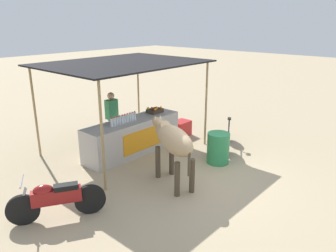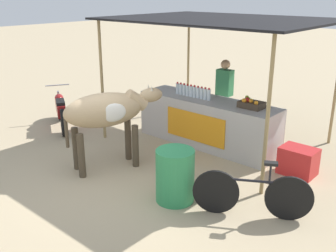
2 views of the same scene
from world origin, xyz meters
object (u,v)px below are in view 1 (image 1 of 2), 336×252
(cow, at_px, (173,141))
(bicycle_leaning, at_px, (228,136))
(stall_counter, at_px, (133,136))
(water_barrel, at_px, (218,148))
(cooler_box, at_px, (181,128))
(fruit_crate, at_px, (155,110))
(motorcycle_parked, at_px, (56,199))
(vendor_behind_counter, at_px, (112,119))

(cow, height_order, bicycle_leaning, cow)
(stall_counter, distance_m, water_barrel, 2.41)
(bicycle_leaning, bearing_deg, cooler_box, 92.86)
(fruit_crate, xyz_separation_m, motorcycle_parked, (-4.13, -1.39, -0.61))
(fruit_crate, bearing_deg, stall_counter, -177.21)
(stall_counter, relative_size, cooler_box, 5.00)
(motorcycle_parked, bearing_deg, cooler_box, 13.49)
(water_barrel, xyz_separation_m, bicycle_leaning, (1.10, 0.36, -0.06))
(motorcycle_parked, bearing_deg, stall_counter, 22.87)
(stall_counter, height_order, motorcycle_parked, stall_counter)
(cooler_box, xyz_separation_m, water_barrel, (-1.02, -2.09, 0.17))
(water_barrel, height_order, bicycle_leaning, bicycle_leaning)
(fruit_crate, distance_m, motorcycle_parked, 4.40)
(stall_counter, bearing_deg, motorcycle_parked, -157.13)
(fruit_crate, bearing_deg, vendor_behind_counter, 146.18)
(bicycle_leaning, bearing_deg, cow, -175.26)
(stall_counter, bearing_deg, water_barrel, -65.46)
(fruit_crate, height_order, vendor_behind_counter, vendor_behind_counter)
(stall_counter, height_order, cooler_box, stall_counter)
(bicycle_leaning, bearing_deg, fruit_crate, 121.68)
(stall_counter, height_order, bicycle_leaning, stall_counter)
(water_barrel, bearing_deg, fruit_crate, 91.33)
(cow, xyz_separation_m, motorcycle_parked, (-2.54, 0.71, -0.61))
(stall_counter, relative_size, cow, 1.65)
(vendor_behind_counter, relative_size, bicycle_leaning, 1.14)
(stall_counter, xyz_separation_m, bicycle_leaning, (2.10, -1.82, -0.13))
(water_barrel, bearing_deg, stall_counter, 114.54)
(water_barrel, bearing_deg, cooler_box, 64.10)
(fruit_crate, height_order, motorcycle_parked, fruit_crate)
(cooler_box, bearing_deg, fruit_crate, 172.35)
(stall_counter, xyz_separation_m, motorcycle_parked, (-3.19, -1.34, -0.05))
(fruit_crate, bearing_deg, bicycle_leaning, -58.32)
(stall_counter, height_order, vendor_behind_counter, vendor_behind_counter)
(stall_counter, relative_size, vendor_behind_counter, 1.82)
(vendor_behind_counter, xyz_separation_m, cow, (-0.54, -2.80, 0.18))
(stall_counter, relative_size, fruit_crate, 6.82)
(stall_counter, distance_m, bicycle_leaning, 2.78)
(cooler_box, distance_m, cow, 3.40)
(cow, bearing_deg, motorcycle_parked, 164.47)
(water_barrel, relative_size, cow, 0.45)
(water_barrel, relative_size, motorcycle_parked, 0.51)
(cow, distance_m, motorcycle_parked, 2.70)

